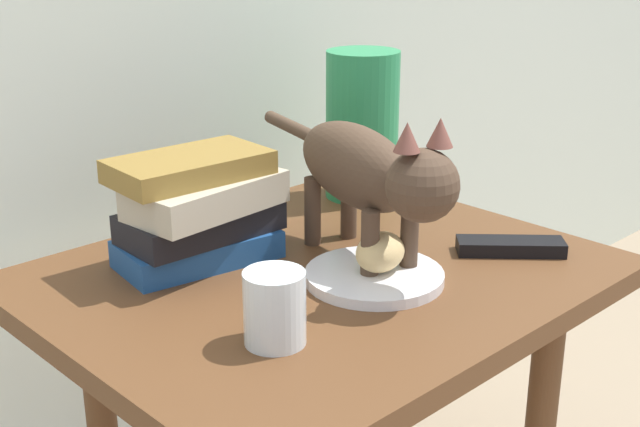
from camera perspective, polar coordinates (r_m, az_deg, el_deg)
name	(u,v)px	position (r m, az deg, el deg)	size (l,w,h in m)	color
side_table	(320,320)	(1.17, 0.00, -7.23)	(0.72, 0.60, 0.53)	brown
plate	(374,276)	(1.11, 3.68, -4.25)	(0.18, 0.18, 0.01)	white
bread_roll	(380,252)	(1.10, 4.09, -2.60)	(0.08, 0.06, 0.05)	#E0BC7A
cat	(369,172)	(1.11, 3.34, 2.82)	(0.17, 0.47, 0.23)	#4C3828
book_stack	(199,210)	(1.15, -8.15, 0.24)	(0.23, 0.15, 0.15)	#1E4C8C
green_vase	(362,125)	(1.41, 2.86, 5.98)	(0.12, 0.12, 0.25)	#288C51
candle_jar	(275,312)	(0.94, -3.08, -6.64)	(0.07, 0.07, 0.08)	silver
tv_remote	(511,246)	(1.22, 12.74, -2.19)	(0.15, 0.04, 0.02)	black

